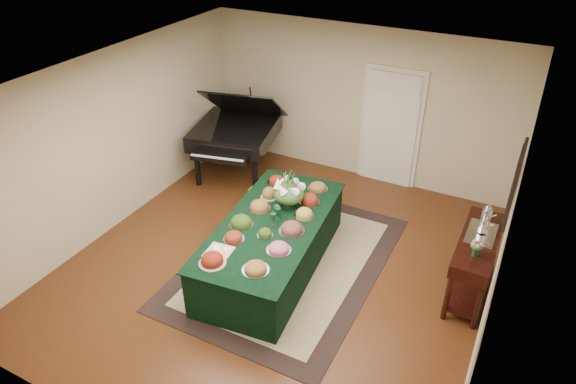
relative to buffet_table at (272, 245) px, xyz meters
The scene contains 14 objects.
ground 0.38m from the buffet_table, 42.80° to the left, with size 6.00×6.00×0.00m, color black.
area_rug 0.43m from the buffet_table, 48.42° to the left, with size 2.51×3.52×0.01m.
kitchen_doorway 3.17m from the buffet_table, 77.63° to the left, with size 1.05×0.07×2.10m.
buffet_table is the anchor object (origin of this frame).
food_platters 0.42m from the buffet_table, 113.75° to the left, with size 1.10×2.46×0.13m.
cutting_board 0.97m from the buffet_table, 108.11° to the right, with size 0.34×0.34×0.10m.
green_goblets 0.47m from the buffet_table, 76.57° to the left, with size 0.13×0.26×0.18m.
floral_centerpiece 0.79m from the buffet_table, 87.78° to the left, with size 0.45×0.45×0.45m.
grand_piano 2.80m from the buffet_table, 132.12° to the left, with size 1.68×1.87×1.69m.
wicker_basket 1.68m from the buffet_table, 125.73° to the left, with size 0.39×0.39×0.24m, color olive.
mahogany_sideboard 2.67m from the buffet_table, 15.09° to the left, with size 0.45×1.42×0.90m.
tea_service 2.79m from the buffet_table, 19.24° to the left, with size 0.34×0.58×0.30m.
pink_bouquet 2.66m from the buffet_table, ahead, with size 0.16×0.16×0.20m.
wall_painting 3.18m from the buffet_table, 13.94° to the left, with size 0.05×0.95×0.75m.
Camera 1 is at (2.70, -4.97, 4.71)m, focal length 32.00 mm.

